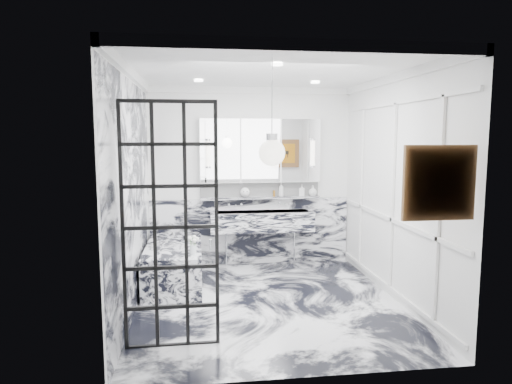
{
  "coord_description": "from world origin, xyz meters",
  "views": [
    {
      "loc": [
        -0.84,
        -5.38,
        2.04
      ],
      "look_at": [
        -0.08,
        0.5,
        1.32
      ],
      "focal_mm": 32.0,
      "sensor_mm": 36.0,
      "label": 1
    }
  ],
  "objects": [
    {
      "name": "soap_bottle_a",
      "position": [
        0.48,
        1.71,
        1.2
      ],
      "size": [
        0.11,
        0.11,
        0.22
      ],
      "primitive_type": "imported",
      "rotation": [
        0.0,
        0.0,
        -0.28
      ],
      "color": "#8C5919",
      "rests_on": "ledge"
    },
    {
      "name": "flower_vase",
      "position": [
        -0.9,
        0.33,
        0.61
      ],
      "size": [
        0.08,
        0.08,
        0.12
      ],
      "primitive_type": "cylinder",
      "color": "silver",
      "rests_on": "bathtub"
    },
    {
      "name": "soap_bottle_c",
      "position": [
        1.0,
        1.71,
        1.17
      ],
      "size": [
        0.13,
        0.13,
        0.17
      ],
      "primitive_type": "imported",
      "rotation": [
        0.0,
        0.0,
        0.01
      ],
      "color": "silver",
      "rests_on": "ledge"
    },
    {
      "name": "ceiling",
      "position": [
        0.0,
        0.0,
        2.8
      ],
      "size": [
        3.6,
        3.6,
        0.0
      ],
      "primitive_type": "plane",
      "rotation": [
        3.14,
        0.0,
        0.0
      ],
      "color": "white",
      "rests_on": "wall_back"
    },
    {
      "name": "face_pot",
      "position": [
        -0.1,
        1.71,
        1.17
      ],
      "size": [
        0.15,
        0.15,
        0.15
      ],
      "primitive_type": "sphere",
      "color": "white",
      "rests_on": "ledge"
    },
    {
      "name": "artwork",
      "position": [
        1.2,
        -1.76,
        1.65
      ],
      "size": [
        0.54,
        0.05,
        0.54
      ],
      "primitive_type": "cube",
      "color": "orange",
      "rests_on": "wall_front"
    },
    {
      "name": "wall_back",
      "position": [
        0.0,
        1.8,
        1.4
      ],
      "size": [
        3.6,
        0.0,
        3.6
      ],
      "primitive_type": "plane",
      "rotation": [
        1.57,
        0.0,
        0.0
      ],
      "color": "white",
      "rests_on": "floor"
    },
    {
      "name": "panel_molding",
      "position": [
        1.58,
        0.0,
        1.3
      ],
      "size": [
        0.03,
        3.4,
        2.3
      ],
      "primitive_type": "cube",
      "color": "white",
      "rests_on": "floor"
    },
    {
      "name": "wall_front",
      "position": [
        0.0,
        -1.8,
        1.4
      ],
      "size": [
        3.6,
        0.0,
        3.6
      ],
      "primitive_type": "plane",
      "rotation": [
        -1.57,
        0.0,
        0.0
      ],
      "color": "white",
      "rests_on": "floor"
    },
    {
      "name": "sconce_left",
      "position": [
        -0.67,
        1.63,
        1.78
      ],
      "size": [
        0.07,
        0.07,
        0.4
      ],
      "primitive_type": "cylinder",
      "color": "white",
      "rests_on": "mirror_cabinet"
    },
    {
      "name": "sconce_right",
      "position": [
        0.97,
        1.63,
        1.78
      ],
      "size": [
        0.07,
        0.07,
        0.4
      ],
      "primitive_type": "cylinder",
      "color": "white",
      "rests_on": "mirror_cabinet"
    },
    {
      "name": "crittall_door",
      "position": [
        -1.1,
        -1.05,
        1.18
      ],
      "size": [
        0.88,
        0.05,
        2.36
      ],
      "primitive_type": null,
      "rotation": [
        0.0,
        0.0,
        0.01
      ],
      "color": "black",
      "rests_on": "floor"
    },
    {
      "name": "trough_sink",
      "position": [
        0.15,
        1.55,
        0.73
      ],
      "size": [
        1.6,
        0.45,
        0.3
      ],
      "primitive_type": "cube",
      "color": "silver",
      "rests_on": "wall_back"
    },
    {
      "name": "marble_clad_left",
      "position": [
        -1.59,
        0.0,
        1.34
      ],
      "size": [
        0.02,
        3.56,
        2.68
      ],
      "primitive_type": "cube",
      "color": "white",
      "rests_on": "floor"
    },
    {
      "name": "pendant_light",
      "position": [
        -0.18,
        -1.37,
        1.9
      ],
      "size": [
        0.24,
        0.24,
        0.24
      ],
      "primitive_type": "sphere",
      "color": "white",
      "rests_on": "ceiling"
    },
    {
      "name": "ledge",
      "position": [
        0.15,
        1.72,
        1.07
      ],
      "size": [
        1.9,
        0.14,
        0.04
      ],
      "primitive_type": "cube",
      "color": "silver",
      "rests_on": "wall_back"
    },
    {
      "name": "wall_right",
      "position": [
        1.6,
        0.0,
        1.4
      ],
      "size": [
        0.0,
        3.6,
        3.6
      ],
      "primitive_type": "plane",
      "rotation": [
        1.57,
        0.0,
        -1.57
      ],
      "color": "white",
      "rests_on": "floor"
    },
    {
      "name": "marble_clad_back",
      "position": [
        0.0,
        1.78,
        0.53
      ],
      "size": [
        3.18,
        0.05,
        1.05
      ],
      "primitive_type": "cube",
      "color": "white",
      "rests_on": "floor"
    },
    {
      "name": "subway_tile",
      "position": [
        0.15,
        1.78,
        1.21
      ],
      "size": [
        1.9,
        0.03,
        0.23
      ],
      "primitive_type": "cube",
      "color": "white",
      "rests_on": "wall_back"
    },
    {
      "name": "soap_bottle_b",
      "position": [
        0.82,
        1.71,
        1.18
      ],
      "size": [
        0.1,
        0.1,
        0.19
      ],
      "primitive_type": "imported",
      "rotation": [
        0.0,
        0.0,
        -0.25
      ],
      "color": "#4C4C51",
      "rests_on": "ledge"
    },
    {
      "name": "amber_bottle",
      "position": [
        0.37,
        1.71,
        1.14
      ],
      "size": [
        0.04,
        0.04,
        0.1
      ],
      "primitive_type": "cylinder",
      "color": "#8C5919",
      "rests_on": "ledge"
    },
    {
      "name": "floor",
      "position": [
        0.0,
        0.0,
        0.0
      ],
      "size": [
        3.6,
        3.6,
        0.0
      ],
      "primitive_type": "plane",
      "color": "white",
      "rests_on": "ground"
    },
    {
      "name": "wall_left",
      "position": [
        -1.6,
        0.0,
        1.4
      ],
      "size": [
        0.0,
        3.6,
        3.6
      ],
      "primitive_type": "plane",
      "rotation": [
        1.57,
        0.0,
        1.57
      ],
      "color": "white",
      "rests_on": "floor"
    },
    {
      "name": "bathtub",
      "position": [
        -1.18,
        0.9,
        0.28
      ],
      "size": [
        0.75,
        1.65,
        0.55
      ],
      "primitive_type": "cube",
      "color": "silver",
      "rests_on": "floor"
    },
    {
      "name": "mirror_cabinet",
      "position": [
        0.15,
        1.73,
        1.82
      ],
      "size": [
        1.9,
        0.16,
        1.0
      ],
      "primitive_type": "cube",
      "color": "white",
      "rests_on": "wall_back"
    }
  ]
}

